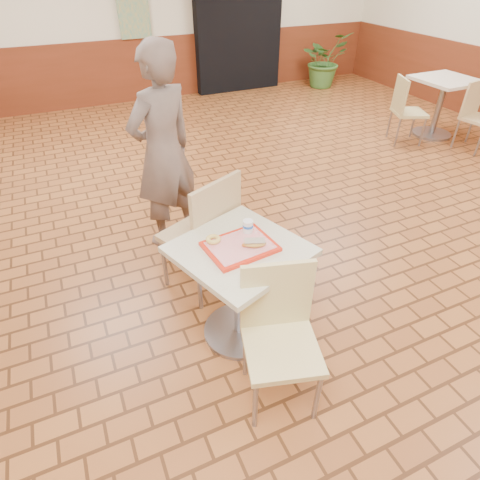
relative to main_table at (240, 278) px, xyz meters
name	(u,v)px	position (x,y,z in m)	size (l,w,h in m)	color
room_shell	(364,69)	(1.26, 0.65, 1.00)	(8.01, 10.01, 3.01)	brown
wainscot_band	(343,192)	(1.26, 0.65, 0.00)	(8.00, 10.00, 1.00)	maroon
corridor_doorway	(238,25)	(2.46, 5.53, 0.60)	(1.60, 0.22, 2.20)	black
main_table	(240,278)	(0.00, 0.00, 0.00)	(0.70, 0.70, 0.74)	beige
chair_main_front	(279,330)	(0.03, -0.47, -0.01)	(0.50, 0.50, 0.88)	#DFCE86
chair_main_back	(206,231)	(-0.04, 0.52, 0.05)	(0.60, 0.60, 0.99)	tan
customer	(163,152)	(-0.10, 1.30, 0.35)	(0.62, 0.41, 1.71)	#6C5C54
serving_tray	(240,246)	(0.00, 0.00, 0.25)	(0.40, 0.31, 0.02)	red
ring_donut	(213,239)	(-0.13, 0.10, 0.28)	(0.09, 0.09, 0.03)	gold
long_john_donut	(254,243)	(0.07, -0.05, 0.29)	(0.15, 0.11, 0.04)	#BE8D37
paper_cup	(248,226)	(0.10, 0.11, 0.31)	(0.06, 0.06, 0.08)	silver
second_table	(442,98)	(4.07, 2.24, 0.03)	(0.74, 0.74, 0.79)	beige
chair_second_left	(405,107)	(3.44, 2.25, -0.02)	(0.52, 0.52, 0.86)	#CEBE7B
chair_second_front	(477,112)	(4.16, 1.72, -0.03)	(0.45, 0.45, 0.85)	#D2B67E
potted_plant	(324,60)	(4.04, 5.05, -0.01)	(0.87, 0.76, 0.97)	#3B6E2C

